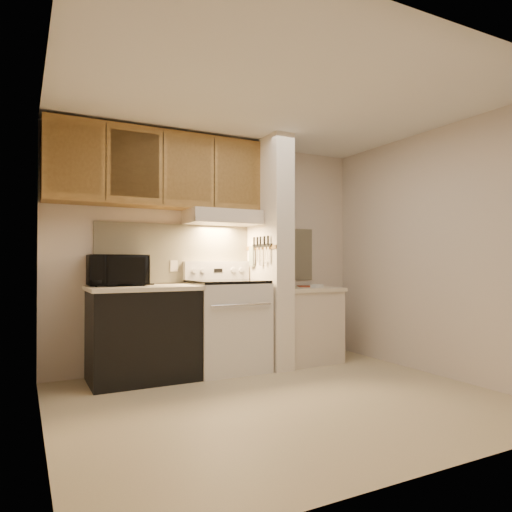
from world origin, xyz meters
TOP-DOWN VIEW (x-y plane):
  - floor at (0.00, 0.00)m, footprint 3.60×3.60m
  - ceiling at (0.00, 0.00)m, footprint 3.60×3.60m
  - wall_back at (0.00, 1.50)m, footprint 3.60×2.50m
  - wall_left at (-1.80, 0.00)m, footprint 0.02×3.00m
  - wall_right at (1.80, 0.00)m, footprint 0.02×3.00m
  - backsplash at (0.00, 1.49)m, footprint 2.60×0.02m
  - range_body at (0.00, 1.16)m, footprint 0.76×0.65m
  - oven_window at (0.00, 0.84)m, footprint 0.50×0.01m
  - oven_handle at (0.00, 0.80)m, footprint 0.65×0.02m
  - cooktop at (0.00, 1.16)m, footprint 0.74×0.64m
  - range_backguard at (0.00, 1.44)m, footprint 0.76×0.08m
  - range_display at (0.00, 1.40)m, footprint 0.10×0.01m
  - range_knob_left_outer at (-0.28, 1.40)m, footprint 0.05×0.02m
  - range_knob_left_inner at (-0.18, 1.40)m, footprint 0.05×0.02m
  - range_knob_right_inner at (0.18, 1.40)m, footprint 0.05×0.02m
  - range_knob_right_outer at (0.28, 1.40)m, footprint 0.05×0.02m
  - dishwasher_front at (-0.88, 1.17)m, footprint 1.00×0.63m
  - left_countertop at (-0.88, 1.17)m, footprint 1.04×0.67m
  - spoon_rest at (-0.84, 1.36)m, footprint 0.24×0.15m
  - teal_jar at (-1.05, 1.39)m, footprint 0.11×0.11m
  - outlet at (-0.48, 1.48)m, footprint 0.08×0.01m
  - microwave at (-1.10, 1.31)m, footprint 0.55×0.37m
  - partition_pillar at (0.51, 1.15)m, footprint 0.22×0.70m
  - pillar_trim at (0.39, 1.15)m, footprint 0.01×0.70m
  - knife_strip at (0.39, 1.10)m, footprint 0.02×0.42m
  - knife_blade_a at (0.38, 0.94)m, footprint 0.01×0.03m
  - knife_handle_a at (0.38, 0.94)m, footprint 0.02×0.02m
  - knife_blade_b at (0.38, 1.01)m, footprint 0.01×0.04m
  - knife_handle_b at (0.38, 1.02)m, footprint 0.02×0.02m
  - knife_blade_c at (0.38, 1.10)m, footprint 0.01×0.04m
  - knife_handle_c at (0.38, 1.11)m, footprint 0.02×0.02m
  - knife_blade_d at (0.38, 1.18)m, footprint 0.01×0.04m
  - knife_handle_d at (0.38, 1.18)m, footprint 0.02×0.02m
  - knife_blade_e at (0.38, 1.27)m, footprint 0.01×0.04m
  - knife_handle_e at (0.38, 1.27)m, footprint 0.02×0.02m
  - oven_mitt at (0.38, 1.32)m, footprint 0.03×0.09m
  - right_cab_base at (0.97, 1.15)m, footprint 0.70×0.60m
  - right_countertop at (0.97, 1.15)m, footprint 0.74×0.64m
  - red_folder at (1.07, 1.25)m, footprint 0.28×0.32m
  - white_box at (1.07, 1.05)m, footprint 0.15×0.13m
  - range_hood at (0.00, 1.28)m, footprint 0.78×0.44m
  - hood_lip at (0.00, 1.07)m, footprint 0.78×0.04m
  - upper_cabinets at (-0.69, 1.32)m, footprint 2.18×0.33m
  - cab_door_a at (-1.51, 1.17)m, footprint 0.46×0.01m
  - cab_gap_a at (-1.23, 1.16)m, footprint 0.01×0.01m
  - cab_door_b at (-0.96, 1.17)m, footprint 0.46×0.01m
  - cab_gap_b at (-0.69, 1.16)m, footprint 0.01×0.01m
  - cab_door_c at (-0.42, 1.17)m, footprint 0.46×0.01m
  - cab_gap_c at (-0.14, 1.16)m, footprint 0.01×0.01m
  - cab_door_d at (0.13, 1.17)m, footprint 0.46×0.01m

SIDE VIEW (x-z plane):
  - floor at x=0.00m, z-range 0.00..0.00m
  - right_cab_base at x=0.97m, z-range 0.00..0.81m
  - dishwasher_front at x=-0.88m, z-range 0.00..0.87m
  - range_body at x=0.00m, z-range 0.00..0.92m
  - oven_window at x=0.00m, z-range 0.35..0.65m
  - oven_handle at x=0.00m, z-range 0.71..0.73m
  - right_countertop at x=0.97m, z-range 0.81..0.85m
  - red_folder at x=1.07m, z-range 0.85..0.86m
  - white_box at x=1.07m, z-range 0.85..0.89m
  - left_countertop at x=-0.88m, z-range 0.87..0.91m
  - spoon_rest at x=-0.84m, z-range 0.91..0.93m
  - cooktop at x=0.00m, z-range 0.92..0.95m
  - teal_jar at x=-1.05m, z-range 0.91..1.02m
  - range_backguard at x=0.00m, z-range 0.95..1.15m
  - range_display at x=0.00m, z-range 1.03..1.07m
  - range_knob_left_outer at x=-0.28m, z-range 1.03..1.07m
  - range_knob_left_inner at x=-0.18m, z-range 1.03..1.07m
  - range_knob_right_inner at x=0.18m, z-range 1.03..1.07m
  - range_knob_right_outer at x=0.28m, z-range 1.03..1.07m
  - microwave at x=-1.10m, z-range 0.91..1.21m
  - outlet at x=-0.48m, z-range 1.04..1.16m
  - knife_blade_c at x=0.38m, z-range 1.10..1.30m
  - oven_mitt at x=0.38m, z-range 1.09..1.32m
  - knife_blade_b at x=0.38m, z-range 1.12..1.30m
  - knife_blade_e at x=0.38m, z-range 1.12..1.30m
  - knife_blade_a at x=0.38m, z-range 1.14..1.30m
  - knife_blade_d at x=0.38m, z-range 1.14..1.30m
  - backsplash at x=0.00m, z-range 0.92..1.55m
  - wall_back at x=0.00m, z-range 1.24..1.26m
  - wall_left at x=-1.80m, z-range 0.00..2.50m
  - wall_right at x=1.80m, z-range 0.00..2.50m
  - partition_pillar at x=0.51m, z-range 0.00..2.50m
  - pillar_trim at x=0.39m, z-range 1.28..1.32m
  - knife_strip at x=0.39m, z-range 1.30..1.34m
  - knife_handle_a at x=0.38m, z-range 1.32..1.42m
  - knife_handle_b at x=0.38m, z-range 1.32..1.42m
  - knife_handle_c at x=0.38m, z-range 1.32..1.42m
  - knife_handle_d at x=0.38m, z-range 1.32..1.42m
  - knife_handle_e at x=0.38m, z-range 1.32..1.42m
  - hood_lip at x=0.00m, z-range 1.55..1.61m
  - range_hood at x=0.00m, z-range 1.55..1.70m
  - upper_cabinets at x=-0.69m, z-range 1.70..2.47m
  - cab_door_a at x=-1.51m, z-range 1.77..2.40m
  - cab_gap_a at x=-1.23m, z-range 1.72..2.45m
  - cab_door_b at x=-0.96m, z-range 1.77..2.40m
  - cab_gap_b at x=-0.69m, z-range 1.72..2.45m
  - cab_door_c at x=-0.42m, z-range 1.77..2.40m
  - cab_gap_c at x=-0.14m, z-range 1.72..2.45m
  - cab_door_d at x=0.13m, z-range 1.77..2.40m
  - ceiling at x=0.00m, z-range 2.50..2.50m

